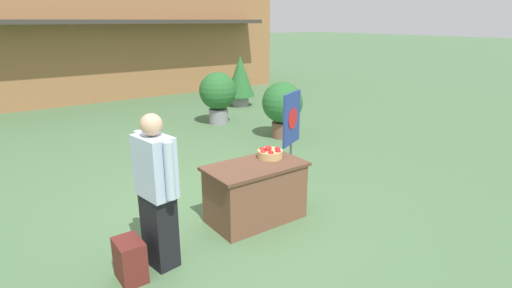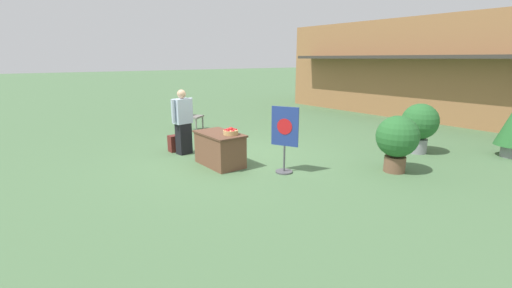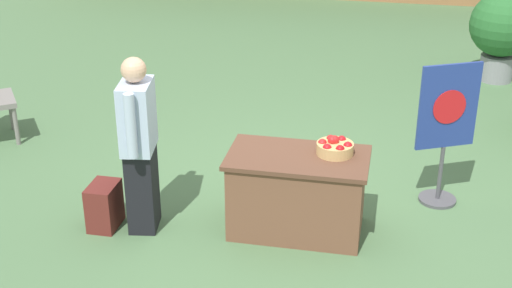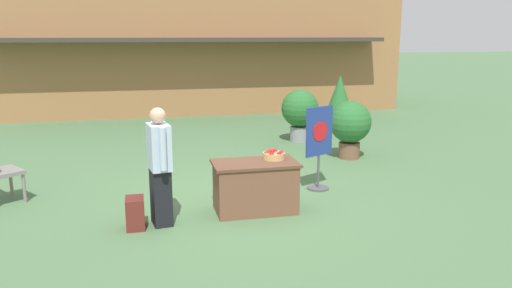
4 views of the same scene
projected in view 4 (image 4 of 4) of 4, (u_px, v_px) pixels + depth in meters
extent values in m
plane|color=#4C7047|center=(234.00, 200.00, 7.79)|extent=(120.00, 120.00, 0.00)
cube|color=#9E6B42|center=(188.00, 53.00, 17.25)|extent=(13.95, 3.91, 3.84)
cube|color=#38332D|center=(195.00, 40.00, 14.86)|extent=(11.86, 0.90, 0.12)
cube|color=brown|center=(255.00, 188.00, 7.24)|extent=(1.15, 0.66, 0.70)
cube|color=brown|center=(255.00, 163.00, 7.17)|extent=(1.22, 0.70, 0.04)
cylinder|color=tan|center=(274.00, 156.00, 7.31)|extent=(0.32, 0.32, 0.10)
sphere|color=red|center=(281.00, 153.00, 7.32)|extent=(0.08, 0.08, 0.08)
sphere|color=red|center=(275.00, 152.00, 7.41)|extent=(0.08, 0.08, 0.08)
sphere|color=red|center=(269.00, 152.00, 7.39)|extent=(0.08, 0.08, 0.08)
sphere|color=red|center=(267.00, 154.00, 7.28)|extent=(0.08, 0.08, 0.08)
sphere|color=red|center=(272.00, 155.00, 7.20)|extent=(0.08, 0.08, 0.08)
sphere|color=#A30F14|center=(279.00, 155.00, 7.22)|extent=(0.08, 0.08, 0.08)
sphere|color=red|center=(273.00, 151.00, 7.32)|extent=(0.08, 0.08, 0.08)
sphere|color=red|center=(272.00, 151.00, 7.30)|extent=(0.08, 0.08, 0.08)
cube|color=black|center=(161.00, 197.00, 6.73)|extent=(0.29, 0.37, 0.77)
cube|color=silver|center=(159.00, 147.00, 6.58)|extent=(0.32, 0.46, 0.61)
sphere|color=tan|center=(158.00, 116.00, 6.49)|extent=(0.21, 0.21, 0.21)
cylinder|color=silver|center=(155.00, 141.00, 6.81)|extent=(0.09, 0.09, 0.56)
cylinder|color=silver|center=(163.00, 149.00, 6.34)|extent=(0.09, 0.09, 0.56)
cube|color=maroon|center=(135.00, 213.00, 6.62)|extent=(0.24, 0.34, 0.42)
cylinder|color=#4C4C51|center=(318.00, 188.00, 8.35)|extent=(0.36, 0.36, 0.03)
cylinder|color=#4C4C51|center=(318.00, 171.00, 8.29)|extent=(0.04, 0.04, 0.55)
cube|color=navy|center=(319.00, 131.00, 8.14)|extent=(0.54, 0.28, 0.81)
cylinder|color=red|center=(320.00, 131.00, 8.13)|extent=(0.30, 0.15, 0.33)
cylinder|color=gray|center=(11.00, 182.00, 7.95)|extent=(0.05, 0.05, 0.45)
cylinder|color=gray|center=(24.00, 188.00, 7.65)|extent=(0.05, 0.05, 0.45)
cube|color=gray|center=(0.00, 172.00, 7.57)|extent=(0.77, 0.77, 0.06)
cylinder|color=gray|center=(299.00, 134.00, 12.07)|extent=(0.46, 0.46, 0.36)
sphere|color=#28662D|center=(300.00, 108.00, 11.93)|extent=(0.89, 0.89, 0.89)
cylinder|color=brown|center=(349.00, 150.00, 10.43)|extent=(0.44, 0.44, 0.33)
sphere|color=#28662D|center=(350.00, 122.00, 10.30)|extent=(0.87, 0.87, 0.87)
cylinder|color=gray|center=(339.00, 123.00, 13.80)|extent=(0.48, 0.48, 0.29)
cone|color=#28662D|center=(340.00, 96.00, 13.65)|extent=(0.83, 0.83, 1.17)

